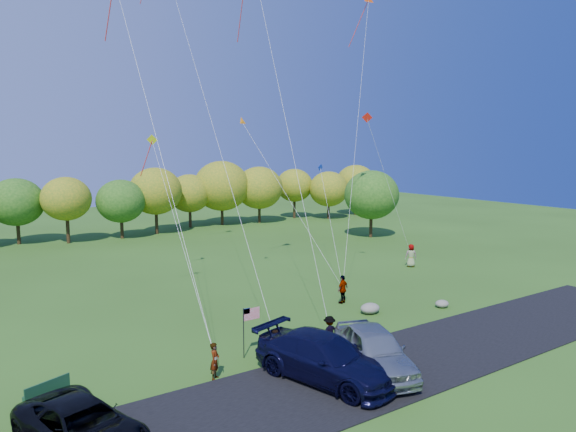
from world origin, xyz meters
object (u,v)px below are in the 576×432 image
Objects in this scene: flyer_b at (276,346)px; flyer_e at (411,255)px; flyer_c at (329,332)px; minivan_silver at (374,350)px; minivan_dark at (82,427)px; flyer_d at (343,289)px; flyer_a at (215,361)px; park_bench at (48,392)px; minivan_navy at (325,358)px; trash_barrel at (53,410)px.

flyer_e is at bearing 47.00° from flyer_b.
flyer_c is 0.86× the size of flyer_e.
minivan_silver is 3.65× the size of flyer_b.
flyer_e is at bearing 59.22° from minivan_silver.
flyer_e reaches higher than minivan_dark.
flyer_c is 7.60m from flyer_d.
flyer_e reaches higher than flyer_b.
minivan_dark is 3.37× the size of flyer_c.
flyer_a is at bearing 5.92° from minivan_dark.
minivan_navy is at bearing -43.44° from park_bench.
minivan_navy is at bearing -82.72° from flyer_a.
flyer_d is 18.68m from trash_barrel.
minivan_silver is 3.23m from flyer_c.
minivan_silver is 6.97m from flyer_a.
minivan_silver is (12.07, -0.77, 0.20)m from minivan_dark.
flyer_c is at bearing 26.59° from flyer_d.
flyer_d reaches higher than park_bench.
minivan_dark is at bearing -163.52° from minivan_silver.
flyer_a is at bearing 54.08° from flyer_e.
flyer_c is 0.95× the size of park_bench.
flyer_c reaches higher than park_bench.
minivan_dark is at bearing 161.64° from minivan_navy.
flyer_d is at bearing 78.58° from minivan_silver.
minivan_silver is at bearing -41.65° from park_bench.
trash_barrel is at bearing 3.89° from flyer_c.
minivan_silver is at bearing -26.82° from flyer_b.
minivan_silver is 3.47× the size of flyer_c.
flyer_b is at bearing -1.42° from minivan_dark.
flyer_b is at bearing -0.60° from trash_barrel.
flyer_c is (6.19, 0.00, 0.02)m from flyer_a.
minivan_navy is 3.59m from flyer_c.
minivan_dark is 3.44× the size of flyer_a.
park_bench is (-6.35, 1.50, -0.27)m from flyer_a.
flyer_a is 3.09m from flyer_b.
trash_barrel is (-12.59, 0.10, -0.39)m from flyer_c.
trash_barrel is (-10.25, 2.82, -0.58)m from minivan_navy.
minivan_silver is at bearing 94.09° from flyer_c.
minivan_dark is 3.99m from park_bench.
flyer_e reaches higher than flyer_a.
flyer_d is (5.30, 5.44, 0.09)m from flyer_c.
trash_barrel is (-29.13, -10.12, -0.53)m from flyer_e.
flyer_a reaches higher than trash_barrel.
flyer_e is at bearing 7.19° from minivan_dark.
flyer_d is at bearing -8.54° from park_bench.
minivan_silver is 4.47m from flyer_b.
flyer_e is 30.84m from trash_barrel.
minivan_navy is 3.77× the size of park_bench.
park_bench is at bearing -2.46° from flyer_c.
minivan_dark is 19.09m from flyer_d.
minivan_silver is 6.63× the size of trash_barrel.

